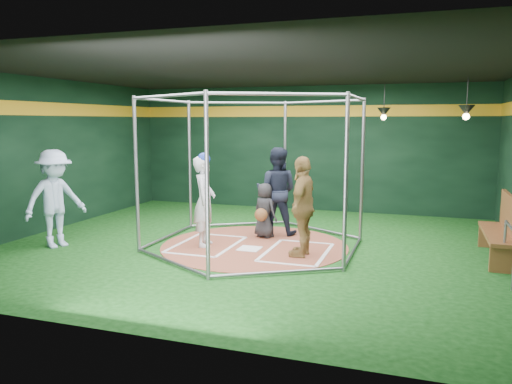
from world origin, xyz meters
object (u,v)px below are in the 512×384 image
(visitor_leopard, at_px, (303,206))
(umpire, at_px, (276,191))
(batter_figure, at_px, (204,200))
(dugout_bench, at_px, (504,227))

(visitor_leopard, height_order, umpire, umpire)
(batter_figure, distance_m, dugout_bench, 5.67)
(dugout_bench, bearing_deg, umpire, 171.78)
(umpire, xyz_separation_m, dugout_bench, (4.52, -0.65, -0.38))
(dugout_bench, bearing_deg, visitor_leopard, -165.06)
(visitor_leopard, distance_m, dugout_bench, 3.68)
(batter_figure, distance_m, visitor_leopard, 2.06)
(umpire, distance_m, dugout_bench, 4.58)
(batter_figure, height_order, visitor_leopard, batter_figure)
(visitor_leopard, xyz_separation_m, dugout_bench, (3.54, 0.94, -0.35))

